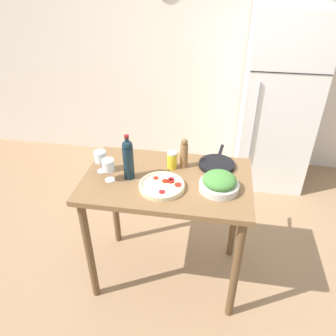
{
  "coord_description": "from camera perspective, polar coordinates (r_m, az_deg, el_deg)",
  "views": [
    {
      "loc": [
        0.31,
        -1.82,
        2.23
      ],
      "look_at": [
        0.0,
        0.04,
        1.02
      ],
      "focal_mm": 35.0,
      "sensor_mm": 36.0,
      "label": 1
    }
  ],
  "objects": [
    {
      "name": "wine_bottle",
      "position": [
        2.19,
        -6.95,
        1.67
      ],
      "size": [
        0.07,
        0.07,
        0.32
      ],
      "color": "#142833",
      "rests_on": "prep_counter"
    },
    {
      "name": "wine_glass_near",
      "position": [
        2.2,
        -10.35,
        0.35
      ],
      "size": [
        0.08,
        0.08,
        0.16
      ],
      "color": "silver",
      "rests_on": "prep_counter"
    },
    {
      "name": "salt_canister",
      "position": [
        2.32,
        0.7,
        1.39
      ],
      "size": [
        0.07,
        0.07,
        0.13
      ],
      "color": "yellow",
      "rests_on": "prep_counter"
    },
    {
      "name": "wine_glass_far",
      "position": [
        2.3,
        -11.71,
        1.81
      ],
      "size": [
        0.08,
        0.08,
        0.16
      ],
      "color": "silver",
      "rests_on": "prep_counter"
    },
    {
      "name": "wall_back",
      "position": [
        3.94,
        4.99,
        19.0
      ],
      "size": [
        6.4,
        0.08,
        2.6
      ],
      "color": "silver",
      "rests_on": "ground_plane"
    },
    {
      "name": "cast_iron_skillet",
      "position": [
        2.39,
        8.49,
        0.66
      ],
      "size": [
        0.26,
        0.41,
        0.03
      ],
      "color": "black",
      "rests_on": "prep_counter"
    },
    {
      "name": "prep_counter",
      "position": [
        2.33,
        -0.15,
        -4.74
      ],
      "size": [
        1.15,
        0.72,
        0.96
      ],
      "color": "brown",
      "rests_on": "ground_plane"
    },
    {
      "name": "ground_plane",
      "position": [
        2.9,
        -0.12,
        -17.61
      ],
      "size": [
        14.0,
        14.0,
        0.0
      ],
      "primitive_type": "plane",
      "color": "#9E7A56"
    },
    {
      "name": "refrigerator",
      "position": [
        3.72,
        18.63,
        10.72
      ],
      "size": [
        0.73,
        0.7,
        1.88
      ],
      "color": "white",
      "rests_on": "ground_plane"
    },
    {
      "name": "homemade_pizza",
      "position": [
        2.14,
        -1.06,
        -3.07
      ],
      "size": [
        0.3,
        0.3,
        0.04
      ],
      "color": "beige",
      "rests_on": "prep_counter"
    },
    {
      "name": "pepper_mill",
      "position": [
        2.31,
        2.82,
        2.5
      ],
      "size": [
        0.05,
        0.05,
        0.22
      ],
      "color": "olive",
      "rests_on": "prep_counter"
    },
    {
      "name": "salad_bowl",
      "position": [
        2.13,
        8.92,
        -2.56
      ],
      "size": [
        0.26,
        0.26,
        0.12
      ],
      "color": "silver",
      "rests_on": "prep_counter"
    }
  ]
}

